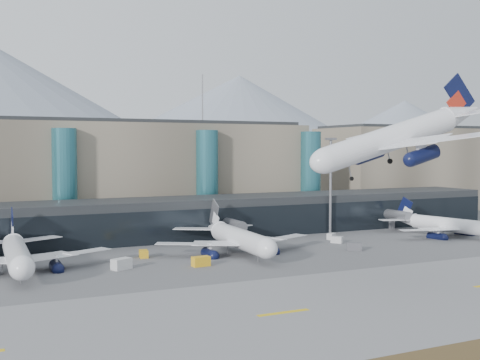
% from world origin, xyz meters
% --- Properties ---
extents(ground, '(900.00, 900.00, 0.00)m').
position_xyz_m(ground, '(0.00, 0.00, 0.00)').
color(ground, '#515154').
rests_on(ground, ground).
extents(runway_strip, '(400.00, 40.00, 0.04)m').
position_xyz_m(runway_strip, '(0.00, -15.00, 0.02)').
color(runway_strip, slate).
rests_on(runway_strip, ground).
extents(runway_markings, '(128.00, 1.00, 0.02)m').
position_xyz_m(runway_markings, '(-0.00, -15.00, 0.05)').
color(runway_markings, gold).
rests_on(runway_markings, ground).
extents(concourse, '(170.00, 27.00, 10.00)m').
position_xyz_m(concourse, '(-0.02, 57.73, 4.97)').
color(concourse, black).
rests_on(concourse, ground).
extents(terminal_main, '(130.00, 30.00, 31.00)m').
position_xyz_m(terminal_main, '(-25.00, 90.00, 15.44)').
color(terminal_main, gray).
rests_on(terminal_main, ground).
extents(terminal_east, '(70.00, 30.00, 31.00)m').
position_xyz_m(terminal_east, '(95.00, 90.00, 15.44)').
color(terminal_east, gray).
rests_on(terminal_east, ground).
extents(teal_towers, '(116.40, 19.40, 46.00)m').
position_xyz_m(teal_towers, '(-14.99, 74.01, 14.01)').
color(teal_towers, '#27636E').
rests_on(teal_towers, ground).
extents(mountain_ridge, '(910.00, 400.00, 110.00)m').
position_xyz_m(mountain_ridge, '(15.97, 380.00, 45.74)').
color(mountain_ridge, gray).
rests_on(mountain_ridge, ground).
extents(lightmast_mid, '(3.00, 1.20, 25.60)m').
position_xyz_m(lightmast_mid, '(30.00, 48.00, 14.42)').
color(lightmast_mid, slate).
rests_on(lightmast_mid, ground).
extents(hero_jet, '(36.49, 37.71, 12.14)m').
position_xyz_m(hero_jet, '(9.00, -5.76, 26.07)').
color(hero_jet, white).
rests_on(hero_jet, ground).
extents(jet_parked_left, '(37.17, 36.10, 11.97)m').
position_xyz_m(jet_parked_left, '(-50.69, 32.51, 4.53)').
color(jet_parked_left, white).
rests_on(jet_parked_left, ground).
extents(jet_parked_mid, '(37.52, 36.66, 12.09)m').
position_xyz_m(jet_parked_mid, '(-5.52, 32.52, 4.57)').
color(jet_parked_mid, white).
rests_on(jet_parked_mid, ground).
extents(jet_parked_right, '(32.15, 32.91, 10.59)m').
position_xyz_m(jet_parked_right, '(53.88, 32.30, 4.01)').
color(jet_parked_right, white).
rests_on(jet_parked_right, ground).
extents(veh_a, '(4.19, 3.40, 2.06)m').
position_xyz_m(veh_a, '(-32.76, 24.26, 1.03)').
color(veh_a, silver).
rests_on(veh_a, ground).
extents(veh_b, '(2.08, 2.94, 1.57)m').
position_xyz_m(veh_b, '(-25.54, 34.27, 0.78)').
color(veh_b, gold).
rests_on(veh_b, ground).
extents(veh_c, '(3.69, 3.18, 1.82)m').
position_xyz_m(veh_c, '(19.24, 22.54, 0.91)').
color(veh_c, '#4D4D52').
rests_on(veh_c, ground).
extents(veh_d, '(2.99, 2.62, 1.51)m').
position_xyz_m(veh_d, '(24.13, 38.75, 0.76)').
color(veh_d, silver).
rests_on(veh_d, ground).
extents(veh_f, '(2.49, 3.60, 1.83)m').
position_xyz_m(veh_f, '(-49.25, 39.24, 0.91)').
color(veh_f, '#4D4D52').
rests_on(veh_f, ground).
extents(veh_g, '(2.89, 3.07, 1.56)m').
position_xyz_m(veh_g, '(22.04, 33.26, 0.78)').
color(veh_g, silver).
rests_on(veh_g, ground).
extents(veh_h, '(3.56, 2.10, 1.88)m').
position_xyz_m(veh_h, '(-18.11, 20.67, 0.94)').
color(veh_h, gold).
rests_on(veh_h, ground).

